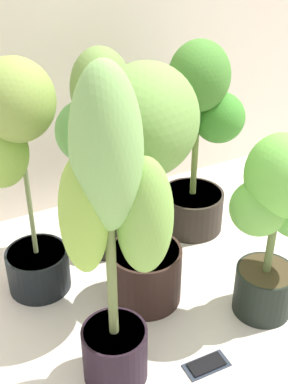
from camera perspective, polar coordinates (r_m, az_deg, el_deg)
name	(u,v)px	position (r m, az deg, el deg)	size (l,w,h in m)	color
ground_plane	(171,316)	(1.84, 3.06, -13.57)	(8.00, 8.00, 0.00)	silver
potted_plant_center	(139,168)	(1.59, -0.57, 2.64)	(0.49, 0.44, 0.87)	black
potted_plant_front_left	(113,229)	(1.31, -3.42, -4.17)	(0.33, 0.22, 0.98)	black
potted_plant_back_center	(98,138)	(1.90, -5.13, 6.00)	(0.34, 0.30, 0.82)	black
potted_plant_back_left	(18,165)	(1.70, -13.77, 2.98)	(0.36, 0.34, 0.86)	black
potted_plant_back_right	(195,132)	(2.04, 5.69, 6.60)	(0.45, 0.32, 0.81)	#2C251E
potted_plant_front_right	(277,215)	(1.67, 14.52, -2.51)	(0.39, 0.29, 0.67)	black
cell_phone	(207,365)	(1.70, 6.96, -18.48)	(0.15, 0.07, 0.01)	#282F3C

